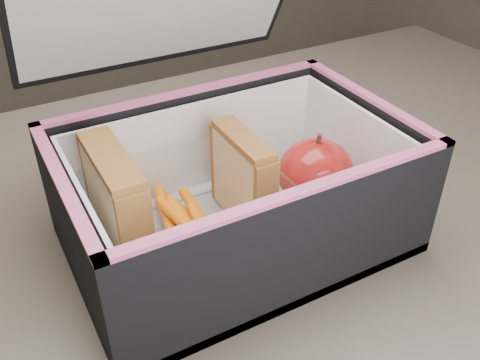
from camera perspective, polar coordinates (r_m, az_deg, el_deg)
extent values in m
cube|color=brown|center=(0.58, 2.79, -5.62)|extent=(1.20, 0.80, 0.03)
cube|color=#382D26|center=(1.31, 15.11, -1.79)|extent=(0.05, 0.05, 0.72)
cube|color=#CEAF83|center=(0.48, -13.79, -3.66)|extent=(0.01, 0.10, 0.11)
cube|color=#BC5C6E|center=(0.48, -12.76, -3.76)|extent=(0.01, 0.10, 0.10)
cube|color=#CEAF83|center=(0.48, -11.86, -3.08)|extent=(0.01, 0.10, 0.11)
cube|color=brown|center=(0.45, -13.71, 2.21)|extent=(0.03, 0.10, 0.01)
cube|color=#CEAF83|center=(0.52, -0.40, -0.33)|extent=(0.01, 0.08, 0.09)
cube|color=#BC5C6E|center=(0.53, 0.29, -0.43)|extent=(0.01, 0.08, 0.08)
cube|color=#CEAF83|center=(0.53, 0.98, 0.10)|extent=(0.01, 0.08, 0.09)
cube|color=brown|center=(0.50, 0.31, 4.35)|extent=(0.02, 0.09, 0.01)
cylinder|color=orange|center=(0.50, -4.15, -7.31)|extent=(0.01, 0.08, 0.01)
cylinder|color=orange|center=(0.50, -5.20, -5.78)|extent=(0.02, 0.08, 0.01)
cylinder|color=orange|center=(0.50, -5.68, -4.65)|extent=(0.01, 0.08, 0.01)
cylinder|color=orange|center=(0.51, -3.92, -6.86)|extent=(0.02, 0.08, 0.01)
cylinder|color=orange|center=(0.53, -4.54, -3.54)|extent=(0.02, 0.08, 0.01)
cylinder|color=orange|center=(0.49, -3.77, -5.60)|extent=(0.02, 0.08, 0.01)
cylinder|color=orange|center=(0.53, -6.60, -5.29)|extent=(0.01, 0.08, 0.01)
cylinder|color=orange|center=(0.53, -7.96, -3.40)|extent=(0.03, 0.08, 0.01)
cylinder|color=orange|center=(0.50, -6.26, -4.47)|extent=(0.02, 0.08, 0.01)
cylinder|color=orange|center=(0.55, -6.31, -3.26)|extent=(0.03, 0.08, 0.01)
cube|color=white|center=(0.57, 7.43, -2.29)|extent=(0.09, 0.09, 0.01)
ellipsoid|color=maroon|center=(0.55, 8.08, 0.71)|extent=(0.09, 0.09, 0.07)
cylinder|color=#422917|center=(0.53, 8.43, 4.30)|extent=(0.01, 0.01, 0.01)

